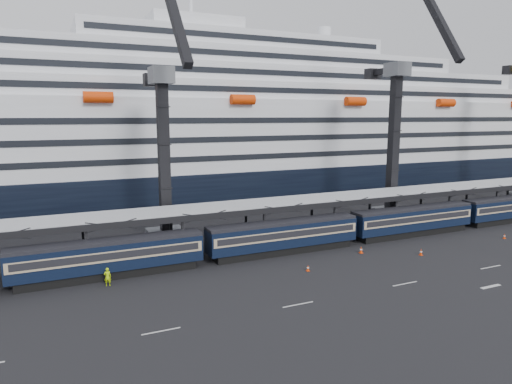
% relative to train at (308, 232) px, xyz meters
% --- Properties ---
extents(ground, '(260.00, 260.00, 0.00)m').
position_rel_train_xyz_m(ground, '(4.65, -10.00, -2.20)').
color(ground, black).
rests_on(ground, ground).
extents(lane_markings, '(111.00, 4.27, 0.02)m').
position_rel_train_xyz_m(lane_markings, '(12.80, -15.23, -2.19)').
color(lane_markings, beige).
rests_on(lane_markings, ground).
extents(train, '(133.05, 3.00, 4.05)m').
position_rel_train_xyz_m(train, '(0.00, 0.00, 0.00)').
color(train, black).
rests_on(train, ground).
extents(canopy, '(130.00, 6.25, 5.53)m').
position_rel_train_xyz_m(canopy, '(4.65, 4.00, 3.05)').
color(canopy, '#A0A3A8').
rests_on(canopy, ground).
extents(cruise_ship, '(214.09, 28.84, 34.00)m').
position_rel_train_xyz_m(cruise_ship, '(3.57, 35.99, 10.14)').
color(cruise_ship, black).
rests_on(cruise_ship, ground).
extents(crane_dark_near, '(4.50, 17.75, 35.08)m').
position_rel_train_xyz_m(crane_dark_near, '(-15.35, 8.59, 9.73)').
color(crane_dark_near, '#53565C').
rests_on(crane_dark_near, ground).
extents(crane_dark_mid, '(4.50, 18.24, 39.64)m').
position_rel_train_xyz_m(crane_dark_mid, '(19.65, 7.59, 11.16)').
color(crane_dark_mid, '#53565C').
rests_on(crane_dark_mid, ground).
extents(worker, '(0.74, 0.57, 1.83)m').
position_rel_train_xyz_m(worker, '(-23.88, -2.51, -1.29)').
color(worker, '#BCE90C').
rests_on(worker, ground).
extents(traffic_cone_c, '(0.35, 0.35, 0.70)m').
position_rel_train_xyz_m(traffic_cone_c, '(-4.07, -6.84, -1.86)').
color(traffic_cone_c, red).
rests_on(traffic_cone_c, ground).
extents(traffic_cone_d, '(0.39, 0.39, 0.79)m').
position_rel_train_xyz_m(traffic_cone_d, '(10.94, -7.56, -1.81)').
color(traffic_cone_d, red).
rests_on(traffic_cone_d, ground).
extents(traffic_cone_e, '(0.42, 0.42, 0.84)m').
position_rel_train_xyz_m(traffic_cone_e, '(5.02, -3.96, -1.79)').
color(traffic_cone_e, red).
rests_on(traffic_cone_e, ground).
extents(traffic_cone_f, '(0.34, 0.34, 0.69)m').
position_rel_train_xyz_m(traffic_cone_f, '(26.52, -6.62, -1.86)').
color(traffic_cone_f, red).
rests_on(traffic_cone_f, ground).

